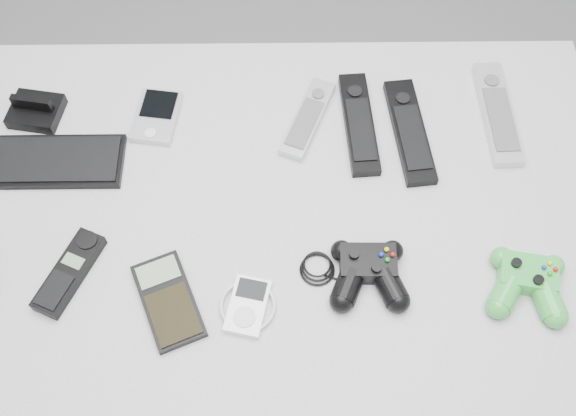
{
  "coord_description": "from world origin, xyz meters",
  "views": [
    {
      "loc": [
        0.08,
        -0.52,
        1.8
      ],
      "look_at": [
        0.09,
        0.04,
        0.8
      ],
      "focal_mm": 42.0,
      "sensor_mm": 36.0,
      "label": 1
    }
  ],
  "objects_px": {
    "remote_silver_b": "(497,113)",
    "mp3_player": "(248,306)",
    "pda_keyboard": "(50,161)",
    "remote_black_b": "(410,131)",
    "calculator": "(168,300)",
    "remote_black_a": "(359,123)",
    "controller_black": "(368,270)",
    "pda": "(157,116)",
    "controller_green": "(528,281)",
    "cordless_handset": "(69,272)",
    "remote_silver_a": "(308,118)",
    "desk": "(287,222)"
  },
  "relations": [
    {
      "from": "remote_silver_b",
      "to": "mp3_player",
      "type": "xyz_separation_m",
      "value": [
        -0.46,
        -0.38,
        -0.0
      ]
    },
    {
      "from": "pda_keyboard",
      "to": "remote_black_b",
      "type": "relative_size",
      "value": 1.14
    },
    {
      "from": "calculator",
      "to": "pda_keyboard",
      "type": "bearing_deg",
      "value": 108.35
    },
    {
      "from": "remote_black_a",
      "to": "controller_black",
      "type": "relative_size",
      "value": 1.02
    },
    {
      "from": "remote_silver_b",
      "to": "controller_black",
      "type": "height_order",
      "value": "controller_black"
    },
    {
      "from": "pda",
      "to": "calculator",
      "type": "distance_m",
      "value": 0.37
    },
    {
      "from": "remote_black_b",
      "to": "controller_green",
      "type": "bearing_deg",
      "value": -68.71
    },
    {
      "from": "pda_keyboard",
      "to": "cordless_handset",
      "type": "relative_size",
      "value": 1.71
    },
    {
      "from": "pda",
      "to": "cordless_handset",
      "type": "relative_size",
      "value": 0.77
    },
    {
      "from": "remote_silver_a",
      "to": "remote_black_a",
      "type": "xyz_separation_m",
      "value": [
        0.09,
        -0.01,
        0.0
      ]
    },
    {
      "from": "remote_black_b",
      "to": "cordless_handset",
      "type": "height_order",
      "value": "cordless_handset"
    },
    {
      "from": "pda",
      "to": "controller_black",
      "type": "xyz_separation_m",
      "value": [
        0.37,
        -0.32,
        0.01
      ]
    },
    {
      "from": "cordless_handset",
      "to": "controller_black",
      "type": "bearing_deg",
      "value": 23.72
    },
    {
      "from": "pda",
      "to": "remote_black_a",
      "type": "distance_m",
      "value": 0.38
    },
    {
      "from": "remote_silver_b",
      "to": "calculator",
      "type": "height_order",
      "value": "remote_silver_b"
    },
    {
      "from": "mp3_player",
      "to": "remote_black_b",
      "type": "bearing_deg",
      "value": 61.92
    },
    {
      "from": "pda_keyboard",
      "to": "remote_black_b",
      "type": "distance_m",
      "value": 0.66
    },
    {
      "from": "desk",
      "to": "pda",
      "type": "bearing_deg",
      "value": 142.4
    },
    {
      "from": "controller_green",
      "to": "remote_black_a",
      "type": "bearing_deg",
      "value": 138.29
    },
    {
      "from": "pda",
      "to": "mp3_player",
      "type": "xyz_separation_m",
      "value": [
        0.18,
        -0.38,
        -0.0
      ]
    },
    {
      "from": "pda_keyboard",
      "to": "cordless_handset",
      "type": "distance_m",
      "value": 0.23
    },
    {
      "from": "remote_silver_a",
      "to": "remote_black_b",
      "type": "distance_m",
      "value": 0.19
    },
    {
      "from": "pda",
      "to": "cordless_handset",
      "type": "xyz_separation_m",
      "value": [
        -0.12,
        -0.32,
        0.0
      ]
    },
    {
      "from": "pda_keyboard",
      "to": "pda",
      "type": "bearing_deg",
      "value": 27.99
    },
    {
      "from": "desk",
      "to": "cordless_handset",
      "type": "distance_m",
      "value": 0.39
    },
    {
      "from": "remote_silver_b",
      "to": "remote_black_a",
      "type": "bearing_deg",
      "value": -177.16
    },
    {
      "from": "controller_green",
      "to": "remote_black_b",
      "type": "bearing_deg",
      "value": 127.99
    },
    {
      "from": "controller_black",
      "to": "controller_green",
      "type": "bearing_deg",
      "value": -4.07
    },
    {
      "from": "remote_silver_b",
      "to": "cordless_handset",
      "type": "xyz_separation_m",
      "value": [
        -0.75,
        -0.32,
        0.0
      ]
    },
    {
      "from": "remote_black_b",
      "to": "controller_black",
      "type": "distance_m",
      "value": 0.3
    },
    {
      "from": "remote_black_b",
      "to": "mp3_player",
      "type": "distance_m",
      "value": 0.45
    },
    {
      "from": "desk",
      "to": "controller_black",
      "type": "xyz_separation_m",
      "value": [
        0.13,
        -0.14,
        0.09
      ]
    },
    {
      "from": "desk",
      "to": "controller_green",
      "type": "xyz_separation_m",
      "value": [
        0.39,
        -0.16,
        0.09
      ]
    },
    {
      "from": "pda_keyboard",
      "to": "remote_black_a",
      "type": "xyz_separation_m",
      "value": [
        0.56,
        0.08,
        0.0
      ]
    },
    {
      "from": "remote_silver_b",
      "to": "cordless_handset",
      "type": "height_order",
      "value": "same"
    },
    {
      "from": "controller_black",
      "to": "controller_green",
      "type": "height_order",
      "value": "same"
    },
    {
      "from": "pda_keyboard",
      "to": "calculator",
      "type": "bearing_deg",
      "value": -49.23
    },
    {
      "from": "remote_black_a",
      "to": "controller_black",
      "type": "distance_m",
      "value": 0.3
    },
    {
      "from": "pda",
      "to": "remote_black_b",
      "type": "distance_m",
      "value": 0.47
    },
    {
      "from": "pda_keyboard",
      "to": "mp3_player",
      "type": "xyz_separation_m",
      "value": [
        0.36,
        -0.28,
        0.0
      ]
    },
    {
      "from": "calculator",
      "to": "desk",
      "type": "bearing_deg",
      "value": 20.84
    },
    {
      "from": "remote_black_b",
      "to": "remote_silver_b",
      "type": "xyz_separation_m",
      "value": [
        0.17,
        0.04,
        0.0
      ]
    },
    {
      "from": "desk",
      "to": "mp3_player",
      "type": "distance_m",
      "value": 0.22
    },
    {
      "from": "desk",
      "to": "pda_keyboard",
      "type": "distance_m",
      "value": 0.44
    },
    {
      "from": "pda_keyboard",
      "to": "remote_silver_b",
      "type": "xyz_separation_m",
      "value": [
        0.82,
        0.1,
        0.0
      ]
    },
    {
      "from": "remote_silver_a",
      "to": "controller_green",
      "type": "bearing_deg",
      "value": -22.31
    },
    {
      "from": "desk",
      "to": "remote_black_b",
      "type": "bearing_deg",
      "value": 32.84
    },
    {
      "from": "remote_silver_b",
      "to": "desk",
      "type": "bearing_deg",
      "value": -156.52
    },
    {
      "from": "remote_black_b",
      "to": "desk",
      "type": "bearing_deg",
      "value": -153.21
    },
    {
      "from": "controller_black",
      "to": "desk",
      "type": "bearing_deg",
      "value": 134.38
    }
  ]
}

